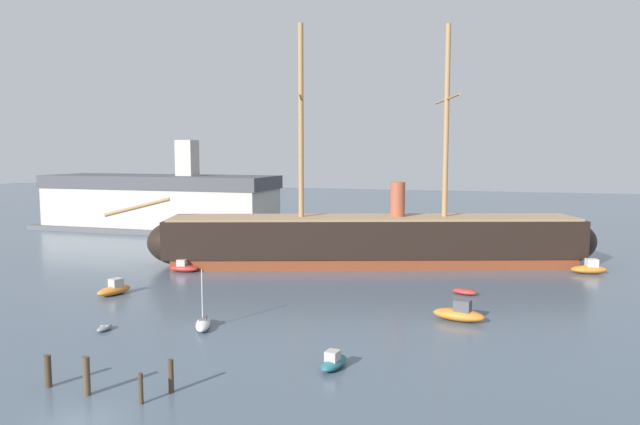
{
  "coord_description": "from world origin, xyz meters",
  "views": [
    {
      "loc": [
        20.65,
        -24.1,
        14.21
      ],
      "look_at": [
        3.14,
        32.97,
        8.06
      ],
      "focal_mm": 32.45,
      "sensor_mm": 36.0,
      "label": 1
    }
  ],
  "objects_px": {
    "motorboat_mid_left": "(114,289)",
    "tall_ship": "(373,240)",
    "motorboat_mid_right": "(459,313)",
    "mooring_piling_right_pair": "(48,371)",
    "mooring_piling_left_pair": "(171,376)",
    "motorboat_distant_centre": "(367,241)",
    "mooring_piling_nearest": "(87,376)",
    "motorboat_far_right": "(589,268)",
    "dinghy_foreground_left": "(105,328)",
    "motorboat_alongside_bow": "(184,267)",
    "dockside_warehouse_left": "(160,202)",
    "dinghy_alongside_stern": "(465,292)",
    "mooring_piling_midwater": "(141,389)",
    "motorboat_foreground_right": "(334,362)",
    "dinghy_far_left": "(168,242)",
    "sailboat_near_centre": "(203,323)"
  },
  "relations": [
    {
      "from": "motorboat_mid_left",
      "to": "tall_ship",
      "type": "bearing_deg",
      "value": 46.76
    },
    {
      "from": "motorboat_mid_right",
      "to": "mooring_piling_right_pair",
      "type": "distance_m",
      "value": 31.68
    },
    {
      "from": "motorboat_mid_left",
      "to": "mooring_piling_left_pair",
      "type": "height_order",
      "value": "mooring_piling_left_pair"
    },
    {
      "from": "motorboat_distant_centre",
      "to": "mooring_piling_right_pair",
      "type": "distance_m",
      "value": 59.8
    },
    {
      "from": "motorboat_distant_centre",
      "to": "mooring_piling_nearest",
      "type": "bearing_deg",
      "value": -93.57
    },
    {
      "from": "motorboat_far_right",
      "to": "mooring_piling_left_pair",
      "type": "distance_m",
      "value": 53.23
    },
    {
      "from": "dinghy_foreground_left",
      "to": "motorboat_alongside_bow",
      "type": "distance_m",
      "value": 23.11
    },
    {
      "from": "mooring_piling_nearest",
      "to": "dockside_warehouse_left",
      "type": "height_order",
      "value": "dockside_warehouse_left"
    },
    {
      "from": "tall_ship",
      "to": "dinghy_alongside_stern",
      "type": "height_order",
      "value": "tall_ship"
    },
    {
      "from": "tall_ship",
      "to": "motorboat_alongside_bow",
      "type": "bearing_deg",
      "value": -152.08
    },
    {
      "from": "motorboat_mid_right",
      "to": "dinghy_alongside_stern",
      "type": "distance_m",
      "value": 9.56
    },
    {
      "from": "motorboat_mid_left",
      "to": "mooring_piling_midwater",
      "type": "relative_size",
      "value": 2.26
    },
    {
      "from": "mooring_piling_left_pair",
      "to": "motorboat_mid_left",
      "type": "bearing_deg",
      "value": 133.44
    },
    {
      "from": "motorboat_foreground_right",
      "to": "motorboat_mid_left",
      "type": "height_order",
      "value": "motorboat_mid_left"
    },
    {
      "from": "motorboat_alongside_bow",
      "to": "dockside_warehouse_left",
      "type": "bearing_deg",
      "value": 126.11
    },
    {
      "from": "dinghy_alongside_stern",
      "to": "mooring_piling_right_pair",
      "type": "relative_size",
      "value": 1.39
    },
    {
      "from": "motorboat_far_right",
      "to": "mooring_piling_nearest",
      "type": "bearing_deg",
      "value": -125.8
    },
    {
      "from": "dinghy_alongside_stern",
      "to": "mooring_piling_nearest",
      "type": "bearing_deg",
      "value": -122.25
    },
    {
      "from": "mooring_piling_nearest",
      "to": "mooring_piling_right_pair",
      "type": "height_order",
      "value": "mooring_piling_nearest"
    },
    {
      "from": "dinghy_foreground_left",
      "to": "dockside_warehouse_left",
      "type": "xyz_separation_m",
      "value": [
        -30.1,
        55.58,
        4.85
      ]
    },
    {
      "from": "dinghy_foreground_left",
      "to": "dockside_warehouse_left",
      "type": "relative_size",
      "value": 0.04
    },
    {
      "from": "motorboat_alongside_bow",
      "to": "dockside_warehouse_left",
      "type": "relative_size",
      "value": 0.08
    },
    {
      "from": "dinghy_foreground_left",
      "to": "motorboat_mid_right",
      "type": "relative_size",
      "value": 0.39
    },
    {
      "from": "dinghy_alongside_stern",
      "to": "mooring_piling_nearest",
      "type": "xyz_separation_m",
      "value": [
        -19.93,
        -31.58,
        0.86
      ]
    },
    {
      "from": "motorboat_alongside_bow",
      "to": "mooring_piling_right_pair",
      "type": "bearing_deg",
      "value": -73.25
    },
    {
      "from": "dinghy_foreground_left",
      "to": "dinghy_far_left",
      "type": "height_order",
      "value": "dinghy_far_left"
    },
    {
      "from": "motorboat_mid_left",
      "to": "mooring_piling_midwater",
      "type": "height_order",
      "value": "mooring_piling_midwater"
    },
    {
      "from": "dockside_warehouse_left",
      "to": "motorboat_far_right",
      "type": "bearing_deg",
      "value": -15.8
    },
    {
      "from": "dinghy_alongside_stern",
      "to": "mooring_piling_midwater",
      "type": "bearing_deg",
      "value": -117.09
    },
    {
      "from": "motorboat_far_right",
      "to": "motorboat_distant_centre",
      "type": "bearing_deg",
      "value": 155.97
    },
    {
      "from": "dinghy_foreground_left",
      "to": "mooring_piling_left_pair",
      "type": "height_order",
      "value": "mooring_piling_left_pair"
    },
    {
      "from": "sailboat_near_centre",
      "to": "mooring_piling_nearest",
      "type": "distance_m",
      "value": 13.76
    },
    {
      "from": "tall_ship",
      "to": "motorboat_alongside_bow",
      "type": "xyz_separation_m",
      "value": [
        -20.78,
        -11.01,
        -2.7
      ]
    },
    {
      "from": "motorboat_mid_left",
      "to": "dinghy_alongside_stern",
      "type": "height_order",
      "value": "motorboat_mid_left"
    },
    {
      "from": "motorboat_foreground_right",
      "to": "motorboat_alongside_bow",
      "type": "distance_m",
      "value": 35.76
    },
    {
      "from": "motorboat_mid_right",
      "to": "mooring_piling_nearest",
      "type": "xyz_separation_m",
      "value": [
        -20.0,
        -22.03,
        0.52
      ]
    },
    {
      "from": "motorboat_foreground_right",
      "to": "motorboat_alongside_bow",
      "type": "bearing_deg",
      "value": 135.97
    },
    {
      "from": "motorboat_distant_centre",
      "to": "mooring_piling_nearest",
      "type": "relative_size",
      "value": 1.88
    },
    {
      "from": "dinghy_foreground_left",
      "to": "motorboat_far_right",
      "type": "bearing_deg",
      "value": 41.2
    },
    {
      "from": "dinghy_foreground_left",
      "to": "motorboat_distant_centre",
      "type": "relative_size",
      "value": 0.42
    },
    {
      "from": "motorboat_foreground_right",
      "to": "mooring_piling_midwater",
      "type": "distance_m",
      "value": 12.36
    },
    {
      "from": "motorboat_foreground_right",
      "to": "sailboat_near_centre",
      "type": "relative_size",
      "value": 0.64
    },
    {
      "from": "dinghy_alongside_stern",
      "to": "mooring_piling_left_pair",
      "type": "bearing_deg",
      "value": -117.35
    },
    {
      "from": "motorboat_mid_right",
      "to": "mooring_piling_right_pair",
      "type": "relative_size",
      "value": 2.34
    },
    {
      "from": "sailboat_near_centre",
      "to": "motorboat_distant_centre",
      "type": "relative_size",
      "value": 1.12
    },
    {
      "from": "dinghy_far_left",
      "to": "motorboat_far_right",
      "type": "bearing_deg",
      "value": -4.95
    },
    {
      "from": "mooring_piling_left_pair",
      "to": "mooring_piling_right_pair",
      "type": "distance_m",
      "value": 7.75
    },
    {
      "from": "dinghy_alongside_stern",
      "to": "dockside_warehouse_left",
      "type": "bearing_deg",
      "value": 148.6
    },
    {
      "from": "motorboat_mid_left",
      "to": "motorboat_distant_centre",
      "type": "relative_size",
      "value": 0.93
    },
    {
      "from": "dinghy_alongside_stern",
      "to": "dinghy_far_left",
      "type": "xyz_separation_m",
      "value": [
        -46.45,
        20.07,
        0.04
      ]
    }
  ]
}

